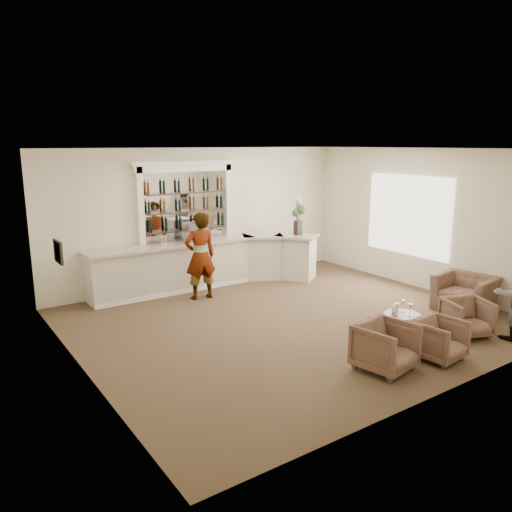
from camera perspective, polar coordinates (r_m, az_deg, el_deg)
The scene contains 18 objects.
ground at distance 9.92m, azimuth 4.00°, elevation -7.32°, with size 8.00×8.00×0.00m, color brown.
room_shell at distance 10.03m, azimuth 2.40°, elevation 6.68°, with size 8.04×7.02×3.32m.
bar_counter at distance 12.06m, azimuth -5.45°, elevation -0.85°, with size 5.72×1.80×1.14m.
back_bar_alcove at distance 12.01m, azimuth -7.97°, elevation 6.10°, with size 2.64×0.25×3.00m.
cocktail_table at distance 9.18m, azimuth 16.26°, elevation -7.84°, with size 0.63×0.63×0.50m, color #4F3522.
sommelier at distance 11.05m, azimuth -6.39°, elevation -0.01°, with size 0.71×0.47×1.95m, color gray.
armchair_left at distance 7.97m, azimuth 14.57°, elevation -10.00°, with size 0.80×0.82×0.75m, color brown.
armchair_center at distance 8.61m, azimuth 20.19°, elevation -8.95°, with size 0.71×0.73×0.66m, color brown.
armchair_right at distance 9.81m, azimuth 22.97°, elevation -6.48°, with size 0.72×0.74×0.68m, color brown.
armchair_far at distance 11.28m, azimuth 22.76°, elevation -3.88°, with size 1.12×0.98×0.73m, color brown.
espresso_machine at distance 11.79m, azimuth -6.94°, elevation 2.72°, with size 0.51×0.42×0.44m, color #ADADB2.
flower_vase at distance 12.58m, azimuth 4.85°, elevation 4.85°, with size 0.25×0.25×0.96m.
wine_glass_bar_left at distance 11.47m, azimuth -10.72°, elevation 1.71°, with size 0.07×0.07×0.21m, color white, non-canonical shape.
wine_glass_bar_right at distance 11.72m, azimuth -7.33°, elevation 2.06°, with size 0.07×0.07×0.21m, color white, non-canonical shape.
wine_glass_tbl_a at distance 8.99m, azimuth 15.76°, elevation -5.84°, with size 0.07×0.07×0.21m, color white, non-canonical shape.
wine_glass_tbl_b at distance 9.19m, azimuth 16.41°, elevation -5.49°, with size 0.07×0.07×0.21m, color white, non-canonical shape.
wine_glass_tbl_c at distance 9.02m, azimuth 17.20°, elevation -5.89°, with size 0.07×0.07×0.21m, color white, non-canonical shape.
napkin_holder at distance 9.15m, azimuth 15.62°, elevation -5.82°, with size 0.08×0.08×0.12m, color white.
Camera 1 is at (-5.82, -7.27, 3.40)m, focal length 35.00 mm.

